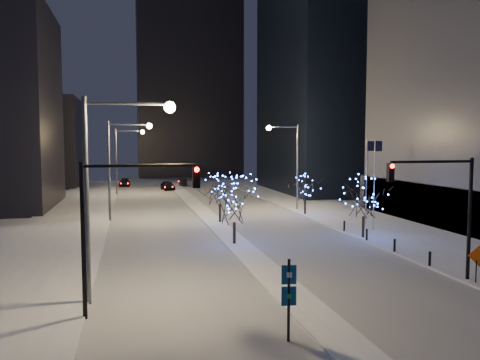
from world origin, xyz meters
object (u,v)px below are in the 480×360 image
object	(u,v)px
construction_sign	(480,260)
street_lamp_east	(290,155)
holiday_tree_median_near	(234,202)
street_lamp_w_mid	(120,156)
car_far	(125,183)
holiday_tree_median_far	(220,190)
car_mid	(183,182)
traffic_signal_west	(119,212)
car_near	(168,185)
street_lamp_w_far	(123,152)
wayfinding_sign	(289,291)
holiday_tree_plaza_near	(364,198)
street_lamp_w_near	(109,170)
traffic_signal_east	(446,199)
holiday_tree_plaza_far	(305,189)

from	to	relation	value
construction_sign	street_lamp_east	bearing A→B (deg)	115.75
holiday_tree_median_near	street_lamp_w_mid	bearing A→B (deg)	122.19
car_far	construction_sign	bearing A→B (deg)	-71.74
street_lamp_w_mid	holiday_tree_median_far	distance (m)	10.70
car_mid	holiday_tree_median_far	size ratio (longest dim) A/B	0.82
street_lamp_w_mid	car_far	bearing A→B (deg)	90.09
traffic_signal_west	car_near	distance (m)	58.00
street_lamp_w_mid	street_lamp_w_far	bearing A→B (deg)	90.00
traffic_signal_west	holiday_tree_median_far	distance (m)	24.84
street_lamp_east	car_far	xyz separation A→B (m)	(-19.08, 36.39, -5.78)
car_far	car_near	bearing A→B (deg)	-49.67
construction_sign	car_near	bearing A→B (deg)	126.94
street_lamp_east	wayfinding_sign	distance (m)	36.65
car_mid	construction_sign	xyz separation A→B (m)	(9.21, -64.53, 0.78)
holiday_tree_plaza_near	construction_sign	world-z (taller)	holiday_tree_plaza_near
street_lamp_w_near	construction_sign	size ratio (longest dim) A/B	4.77
car_far	holiday_tree_median_far	xyz separation A→B (m)	(9.50, -43.27, 2.60)
traffic_signal_east	holiday_tree_plaza_far	xyz separation A→B (m)	(1.56, 25.20, -1.85)
holiday_tree_median_near	holiday_tree_median_far	world-z (taller)	holiday_tree_median_near
street_lamp_east	traffic_signal_east	size ratio (longest dim) A/B	1.43
street_lamp_w_mid	car_near	size ratio (longest dim) A/B	2.22
street_lamp_east	street_lamp_w_near	bearing A→B (deg)	-124.19
street_lamp_w_mid	traffic_signal_west	world-z (taller)	street_lamp_w_mid
holiday_tree_plaza_far	street_lamp_w_far	bearing A→B (deg)	126.99
traffic_signal_east	holiday_tree_median_far	xyz separation A→B (m)	(-8.44, 22.13, -1.50)
wayfinding_sign	construction_sign	world-z (taller)	wayfinding_sign
holiday_tree_plaza_near	street_lamp_w_near	bearing A→B (deg)	-150.12
street_lamp_east	car_mid	size ratio (longest dim) A/B	2.59
street_lamp_w_far	wayfinding_sign	world-z (taller)	street_lamp_w_far
street_lamp_w_near	holiday_tree_median_near	bearing A→B (deg)	52.35
street_lamp_w_far	construction_sign	world-z (taller)	street_lamp_w_far
street_lamp_w_far	construction_sign	distance (m)	55.52
street_lamp_w_mid	holiday_tree_median_far	bearing A→B (deg)	-22.31
wayfinding_sign	street_lamp_w_far	bearing A→B (deg)	104.42
car_near	wayfinding_sign	world-z (taller)	wayfinding_sign
holiday_tree_plaza_near	car_mid	bearing A→B (deg)	99.88
car_near	construction_sign	world-z (taller)	construction_sign
traffic_signal_east	holiday_tree_plaza_near	world-z (taller)	traffic_signal_east
street_lamp_w_near	traffic_signal_east	bearing A→B (deg)	-3.21
street_lamp_w_far	holiday_tree_plaza_near	distance (m)	43.54
traffic_signal_east	car_mid	bearing A→B (deg)	96.64
street_lamp_w_far	car_near	bearing A→B (deg)	37.74
street_lamp_east	construction_sign	distance (m)	30.10
car_mid	construction_sign	size ratio (longest dim) A/B	1.84
street_lamp_w_far	holiday_tree_median_far	xyz separation A→B (m)	(9.44, -28.87, -3.23)
street_lamp_w_mid	holiday_tree_plaza_near	size ratio (longest dim) A/B	1.98
traffic_signal_east	holiday_tree_median_far	size ratio (longest dim) A/B	1.48
holiday_tree_plaza_far	wayfinding_sign	xyz separation A→B (m)	(-12.50, -30.52, -0.88)
street_lamp_w_near	street_lamp_w_mid	world-z (taller)	same
street_lamp_w_near	holiday_tree_plaza_near	distance (m)	22.63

